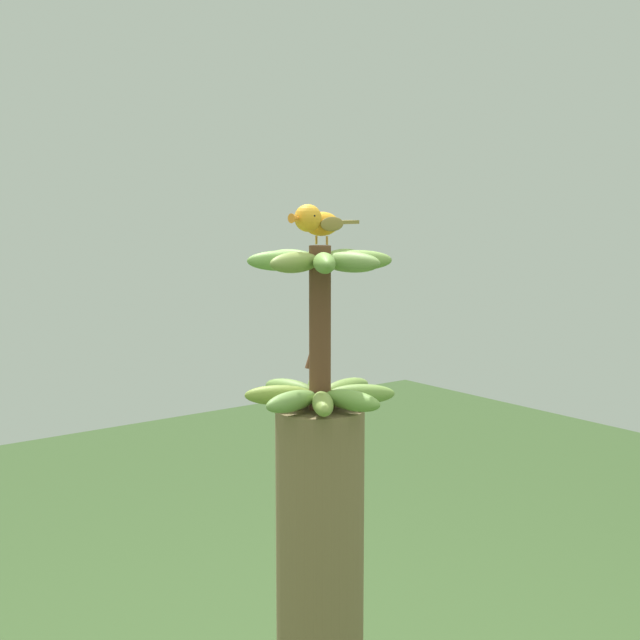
{
  "coord_description": "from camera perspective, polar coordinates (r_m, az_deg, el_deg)",
  "views": [
    {
      "loc": [
        -1.49,
        1.15,
        1.49
      ],
      "look_at": [
        0.0,
        0.0,
        1.24
      ],
      "focal_mm": 50.12,
      "sensor_mm": 36.0,
      "label": 1
    }
  ],
  "objects": [
    {
      "name": "perched_bird",
      "position": [
        1.91,
        -0.22,
        6.31
      ],
      "size": [
        0.07,
        0.21,
        0.09
      ],
      "color": "#C68933",
      "rests_on": "banana_bunch"
    },
    {
      "name": "banana_bunch",
      "position": [
        1.9,
        -0.01,
        -0.55
      ],
      "size": [
        0.33,
        0.33,
        0.35
      ],
      "color": "brown",
      "rests_on": "banana_tree"
    },
    {
      "name": "banana_tree",
      "position": [
        2.11,
        0.0,
        -19.69
      ],
      "size": [
        0.19,
        0.19,
        1.05
      ],
      "primitive_type": "cylinder",
      "color": "olive",
      "rests_on": "ground"
    }
  ]
}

